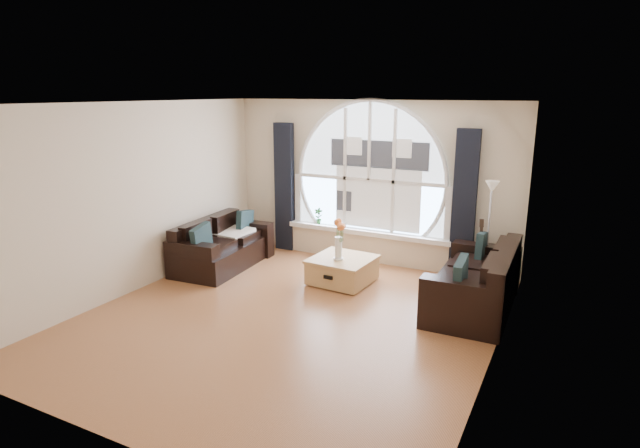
{
  "coord_description": "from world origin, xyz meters",
  "views": [
    {
      "loc": [
        3.17,
        -5.33,
        2.84
      ],
      "look_at": [
        0.0,
        0.9,
        1.05
      ],
      "focal_mm": 29.28,
      "sensor_mm": 36.0,
      "label": 1
    }
  ],
  "objects_px": {
    "sofa_left": "(223,243)",
    "sofa_right": "(474,280)",
    "floor_lamp": "(488,235)",
    "vase_flowers": "(339,234)",
    "potted_plant": "(318,216)",
    "coffee_chest": "(342,269)",
    "guitar": "(481,252)"
  },
  "relations": [
    {
      "from": "floor_lamp",
      "to": "potted_plant",
      "type": "relative_size",
      "value": 5.61
    },
    {
      "from": "potted_plant",
      "to": "sofa_left",
      "type": "bearing_deg",
      "value": -128.49
    },
    {
      "from": "sofa_left",
      "to": "potted_plant",
      "type": "height_order",
      "value": "potted_plant"
    },
    {
      "from": "sofa_left",
      "to": "sofa_right",
      "type": "height_order",
      "value": "sofa_right"
    },
    {
      "from": "coffee_chest",
      "to": "potted_plant",
      "type": "relative_size",
      "value": 3.09
    },
    {
      "from": "vase_flowers",
      "to": "potted_plant",
      "type": "distance_m",
      "value": 1.58
    },
    {
      "from": "sofa_left",
      "to": "coffee_chest",
      "type": "relative_size",
      "value": 1.99
    },
    {
      "from": "coffee_chest",
      "to": "vase_flowers",
      "type": "xyz_separation_m",
      "value": [
        -0.02,
        -0.1,
        0.57
      ]
    },
    {
      "from": "sofa_right",
      "to": "sofa_left",
      "type": "bearing_deg",
      "value": -179.26
    },
    {
      "from": "coffee_chest",
      "to": "potted_plant",
      "type": "distance_m",
      "value": 1.59
    },
    {
      "from": "floor_lamp",
      "to": "sofa_right",
      "type": "bearing_deg",
      "value": -90.27
    },
    {
      "from": "coffee_chest",
      "to": "vase_flowers",
      "type": "distance_m",
      "value": 0.57
    },
    {
      "from": "coffee_chest",
      "to": "sofa_left",
      "type": "bearing_deg",
      "value": -170.11
    },
    {
      "from": "vase_flowers",
      "to": "floor_lamp",
      "type": "bearing_deg",
      "value": 23.65
    },
    {
      "from": "vase_flowers",
      "to": "floor_lamp",
      "type": "height_order",
      "value": "floor_lamp"
    },
    {
      "from": "floor_lamp",
      "to": "potted_plant",
      "type": "xyz_separation_m",
      "value": [
        -2.96,
        0.37,
        -0.11
      ]
    },
    {
      "from": "sofa_left",
      "to": "floor_lamp",
      "type": "bearing_deg",
      "value": 9.61
    },
    {
      "from": "potted_plant",
      "to": "guitar",
      "type": "bearing_deg",
      "value": -7.26
    },
    {
      "from": "sofa_left",
      "to": "floor_lamp",
      "type": "relative_size",
      "value": 1.1
    },
    {
      "from": "coffee_chest",
      "to": "floor_lamp",
      "type": "bearing_deg",
      "value": 25.42
    },
    {
      "from": "sofa_left",
      "to": "potted_plant",
      "type": "relative_size",
      "value": 6.16
    },
    {
      "from": "guitar",
      "to": "potted_plant",
      "type": "bearing_deg",
      "value": 152.74
    },
    {
      "from": "vase_flowers",
      "to": "potted_plant",
      "type": "bearing_deg",
      "value": 128.02
    },
    {
      "from": "vase_flowers",
      "to": "guitar",
      "type": "xyz_separation_m",
      "value": [
        1.9,
        0.87,
        -0.25
      ]
    },
    {
      "from": "sofa_right",
      "to": "floor_lamp",
      "type": "height_order",
      "value": "floor_lamp"
    },
    {
      "from": "sofa_left",
      "to": "vase_flowers",
      "type": "distance_m",
      "value": 2.09
    },
    {
      "from": "vase_flowers",
      "to": "floor_lamp",
      "type": "relative_size",
      "value": 0.44
    },
    {
      "from": "sofa_left",
      "to": "coffee_chest",
      "type": "distance_m",
      "value": 2.09
    },
    {
      "from": "sofa_left",
      "to": "coffee_chest",
      "type": "bearing_deg",
      "value": 1.78
    },
    {
      "from": "floor_lamp",
      "to": "guitar",
      "type": "distance_m",
      "value": 0.28
    },
    {
      "from": "coffee_chest",
      "to": "guitar",
      "type": "bearing_deg",
      "value": 26.4
    },
    {
      "from": "coffee_chest",
      "to": "guitar",
      "type": "distance_m",
      "value": 2.06
    }
  ]
}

